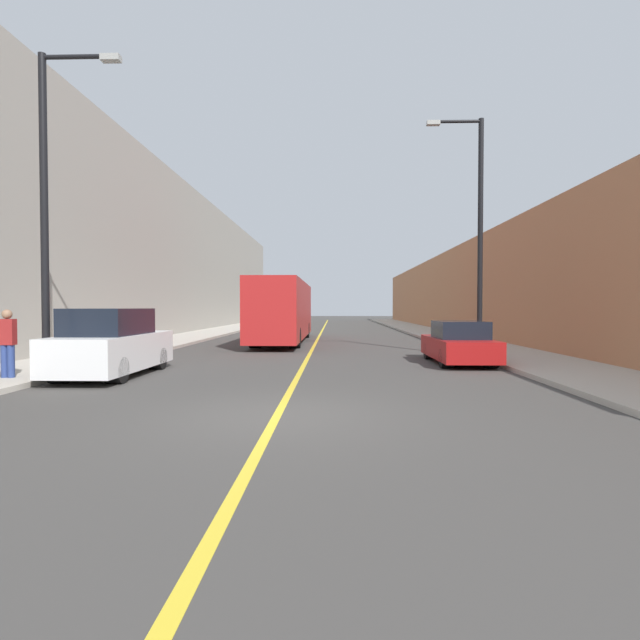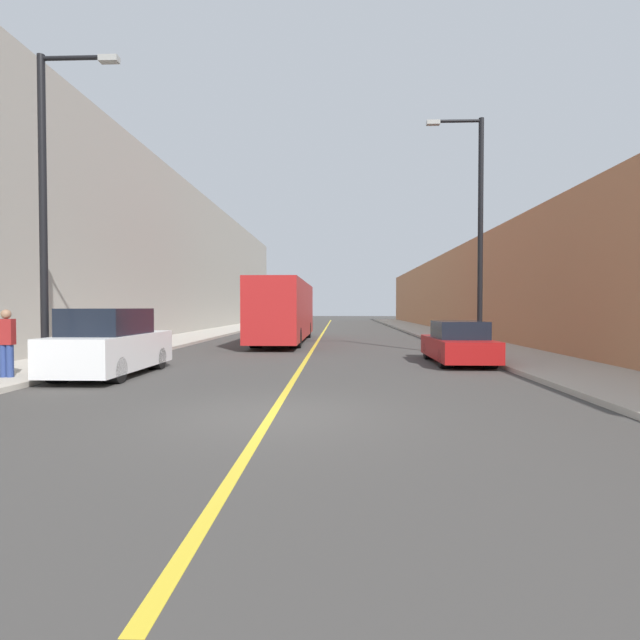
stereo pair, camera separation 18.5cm
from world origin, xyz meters
name	(u,v)px [view 2 (the right image)]	position (x,y,z in m)	size (l,w,h in m)	color
ground_plane	(271,416)	(0.00, 0.00, 0.00)	(200.00, 200.00, 0.00)	#3F3D3A
sidewalk_left	(221,331)	(-8.03, 30.00, 0.07)	(3.37, 72.00, 0.14)	#B2AA9E
sidewalk_right	(427,331)	(8.03, 30.00, 0.07)	(3.37, 72.00, 0.14)	#B2AA9E
building_row_left	(175,262)	(-11.72, 30.00, 5.51)	(4.00, 72.00, 11.03)	gray
building_row_right	(475,291)	(11.72, 30.00, 3.15)	(4.00, 72.00, 6.31)	#B2724C
road_center_line	(323,332)	(0.00, 30.00, 0.00)	(0.16, 72.00, 0.01)	gold
bus	(285,310)	(-1.79, 18.67, 1.78)	(2.41, 12.82, 3.31)	#AD1E1E
parked_suv_left	(111,345)	(-5.25, 5.02, 0.88)	(1.88, 4.72, 1.91)	silver
car_right_near	(458,344)	(5.32, 8.48, 0.67)	(1.80, 4.43, 1.47)	maroon
street_lamp_left	(49,198)	(-6.50, 4.19, 4.86)	(2.18, 0.24, 8.46)	black
street_lamp_right	(477,224)	(6.50, 10.63, 5.15)	(2.18, 0.24, 9.04)	black
pedestrian	(6,342)	(-7.37, 3.69, 1.05)	(0.39, 0.25, 1.75)	navy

